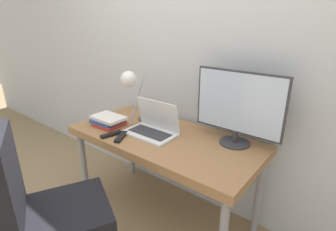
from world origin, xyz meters
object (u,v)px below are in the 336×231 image
(laptop, at_px, (153,127))
(book_stack, at_px, (108,121))
(office_chair, at_px, (44,207))
(desk_lamp, at_px, (131,85))
(monitor, at_px, (238,106))

(laptop, height_order, book_stack, laptop)
(laptop, xyz_separation_m, office_chair, (-0.05, -0.83, -0.20))
(laptop, relative_size, office_chair, 0.37)
(desk_lamp, bearing_deg, book_stack, -135.51)
(monitor, xyz_separation_m, book_stack, (-0.93, -0.33, -0.23))
(monitor, distance_m, book_stack, 1.01)
(laptop, xyz_separation_m, monitor, (0.55, 0.23, 0.22))
(laptop, distance_m, book_stack, 0.39)
(monitor, height_order, desk_lamp, monitor)
(office_chair, bearing_deg, monitor, 60.59)
(laptop, bearing_deg, office_chair, -93.43)
(monitor, bearing_deg, laptop, -157.49)
(laptop, bearing_deg, book_stack, -165.28)
(monitor, xyz_separation_m, office_chair, (-0.60, -1.06, -0.42))
(monitor, bearing_deg, desk_lamp, -166.36)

